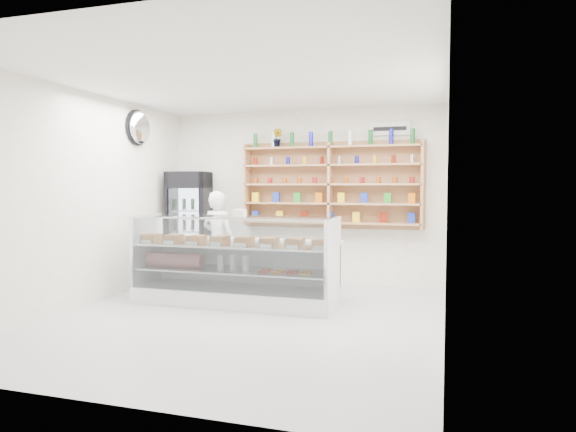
% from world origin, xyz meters
% --- Properties ---
extents(room, '(5.00, 5.00, 5.00)m').
position_xyz_m(room, '(0.00, 0.00, 1.40)').
color(room, '#A6A6AA').
rests_on(room, ground).
extents(display_counter, '(2.70, 0.81, 1.18)m').
position_xyz_m(display_counter, '(-0.42, 0.69, 0.33)').
color(display_counter, white).
rests_on(display_counter, floor).
extents(shop_worker, '(0.61, 0.47, 1.50)m').
position_xyz_m(shop_worker, '(-1.04, 1.51, 0.75)').
color(shop_worker, silver).
rests_on(shop_worker, floor).
extents(drinks_cooler, '(0.77, 0.75, 1.81)m').
position_xyz_m(drinks_cooler, '(-1.85, 2.11, 0.91)').
color(drinks_cooler, black).
rests_on(drinks_cooler, floor).
extents(wall_shelving, '(2.84, 0.28, 1.33)m').
position_xyz_m(wall_shelving, '(0.50, 2.34, 1.59)').
color(wall_shelving, tan).
rests_on(wall_shelving, back_wall).
extents(potted_plant, '(0.20, 0.17, 0.30)m').
position_xyz_m(potted_plant, '(-0.37, 2.34, 2.34)').
color(potted_plant, '#1E6626').
rests_on(potted_plant, wall_shelving).
extents(security_mirror, '(0.15, 0.50, 0.50)m').
position_xyz_m(security_mirror, '(-2.17, 1.20, 2.45)').
color(security_mirror, silver).
rests_on(security_mirror, left_wall).
extents(wall_sign, '(0.62, 0.03, 0.20)m').
position_xyz_m(wall_sign, '(1.40, 2.47, 2.45)').
color(wall_sign, white).
rests_on(wall_sign, back_wall).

